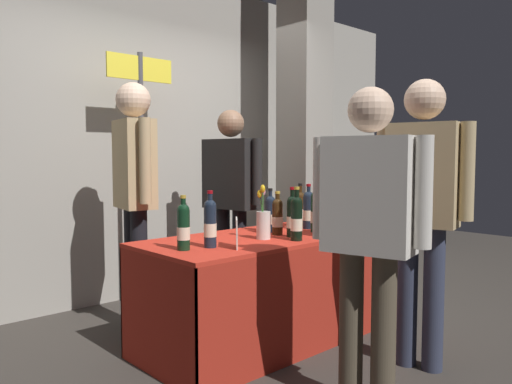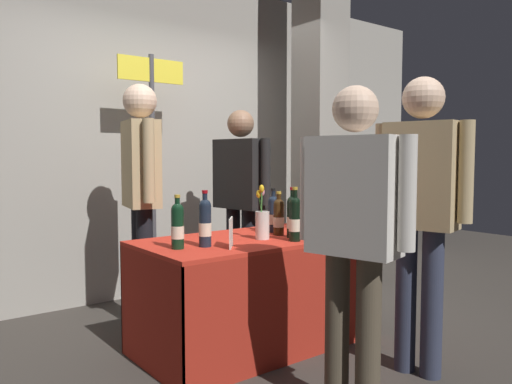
# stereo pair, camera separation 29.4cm
# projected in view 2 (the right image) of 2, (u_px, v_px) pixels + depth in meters

# --- Properties ---
(ground_plane) EXTENTS (12.00, 12.00, 0.00)m
(ground_plane) POSITION_uv_depth(u_px,v_px,m) (256.00, 344.00, 3.38)
(ground_plane) COLOR #38332D
(back_partition) EXTENTS (7.35, 0.12, 2.92)m
(back_partition) POSITION_uv_depth(u_px,v_px,m) (147.00, 134.00, 4.56)
(back_partition) COLOR #9E998E
(back_partition) RESTS_ON ground_plane
(concrete_pillar) EXTENTS (0.39, 0.39, 3.56)m
(concrete_pillar) POSITION_uv_depth(u_px,v_px,m) (320.00, 102.00, 4.83)
(concrete_pillar) COLOR gray
(concrete_pillar) RESTS_ON ground_plane
(tasting_table) EXTENTS (1.56, 0.80, 0.73)m
(tasting_table) POSITION_uv_depth(u_px,v_px,m) (256.00, 269.00, 3.34)
(tasting_table) COLOR red
(tasting_table) RESTS_ON ground_plane
(featured_wine_bottle) EXTENTS (0.08, 0.08, 0.33)m
(featured_wine_bottle) POSITION_uv_depth(u_px,v_px,m) (313.00, 210.00, 3.67)
(featured_wine_bottle) COLOR #192333
(featured_wine_bottle) RESTS_ON tasting_table
(display_bottle_0) EXTENTS (0.07, 0.07, 0.33)m
(display_bottle_0) POSITION_uv_depth(u_px,v_px,m) (306.00, 209.00, 3.81)
(display_bottle_0) COLOR #38230F
(display_bottle_0) RESTS_ON tasting_table
(display_bottle_1) EXTENTS (0.07, 0.07, 0.31)m
(display_bottle_1) POSITION_uv_depth(u_px,v_px,m) (273.00, 213.00, 3.53)
(display_bottle_1) COLOR #192333
(display_bottle_1) RESTS_ON tasting_table
(display_bottle_2) EXTENTS (0.07, 0.07, 0.30)m
(display_bottle_2) POSITION_uv_depth(u_px,v_px,m) (279.00, 216.00, 3.40)
(display_bottle_2) COLOR #38230F
(display_bottle_2) RESTS_ON tasting_table
(display_bottle_3) EXTENTS (0.07, 0.07, 0.34)m
(display_bottle_3) POSITION_uv_depth(u_px,v_px,m) (319.00, 212.00, 3.50)
(display_bottle_3) COLOR black
(display_bottle_3) RESTS_ON tasting_table
(display_bottle_4) EXTENTS (0.08, 0.08, 0.34)m
(display_bottle_4) POSITION_uv_depth(u_px,v_px,m) (295.00, 218.00, 3.16)
(display_bottle_4) COLOR black
(display_bottle_4) RESTS_ON tasting_table
(display_bottle_5) EXTENTS (0.08, 0.08, 0.31)m
(display_bottle_5) POSITION_uv_depth(u_px,v_px,m) (178.00, 225.00, 2.90)
(display_bottle_5) COLOR black
(display_bottle_5) RESTS_ON tasting_table
(display_bottle_6) EXTENTS (0.08, 0.08, 0.34)m
(display_bottle_6) POSITION_uv_depth(u_px,v_px,m) (205.00, 222.00, 2.97)
(display_bottle_6) COLOR #192333
(display_bottle_6) RESTS_ON tasting_table
(display_bottle_7) EXTENTS (0.07, 0.07, 0.33)m
(display_bottle_7) POSITION_uv_depth(u_px,v_px,m) (292.00, 216.00, 3.30)
(display_bottle_7) COLOR black
(display_bottle_7) RESTS_ON tasting_table
(wine_glass_near_vendor) EXTENTS (0.07, 0.07, 0.11)m
(wine_glass_near_vendor) POSITION_uv_depth(u_px,v_px,m) (296.00, 218.00, 3.72)
(wine_glass_near_vendor) COLOR silver
(wine_glass_near_vendor) RESTS_ON tasting_table
(flower_vase) EXTENTS (0.09, 0.09, 0.35)m
(flower_vase) POSITION_uv_depth(u_px,v_px,m) (262.00, 222.00, 3.24)
(flower_vase) COLOR silver
(flower_vase) RESTS_ON tasting_table
(brochure_stand) EXTENTS (0.11, 0.13, 0.17)m
(brochure_stand) POSITION_uv_depth(u_px,v_px,m) (231.00, 233.00, 2.94)
(brochure_stand) COLOR silver
(brochure_stand) RESTS_ON tasting_table
(vendor_presenter) EXTENTS (0.29, 0.56, 1.78)m
(vendor_presenter) POSITION_uv_depth(u_px,v_px,m) (141.00, 181.00, 3.67)
(vendor_presenter) COLOR black
(vendor_presenter) RESTS_ON ground_plane
(vendor_assistant) EXTENTS (0.28, 0.64, 1.65)m
(vendor_assistant) POSITION_uv_depth(u_px,v_px,m) (241.00, 188.00, 4.23)
(vendor_assistant) COLOR black
(vendor_assistant) RESTS_ON ground_plane
(taster_foreground_right) EXTENTS (0.31, 0.58, 1.59)m
(taster_foreground_right) POSITION_uv_depth(u_px,v_px,m) (354.00, 221.00, 2.38)
(taster_foreground_right) COLOR #4C4233
(taster_foreground_right) RESTS_ON ground_plane
(taster_foreground_left) EXTENTS (0.30, 0.55, 1.70)m
(taster_foreground_left) POSITION_uv_depth(u_px,v_px,m) (421.00, 198.00, 2.85)
(taster_foreground_left) COLOR #2D3347
(taster_foreground_left) RESTS_ON ground_plane
(booth_signpost) EXTENTS (0.58, 0.04, 2.09)m
(booth_signpost) POSITION_uv_depth(u_px,v_px,m) (152.00, 148.00, 4.14)
(booth_signpost) COLOR #47474C
(booth_signpost) RESTS_ON ground_plane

